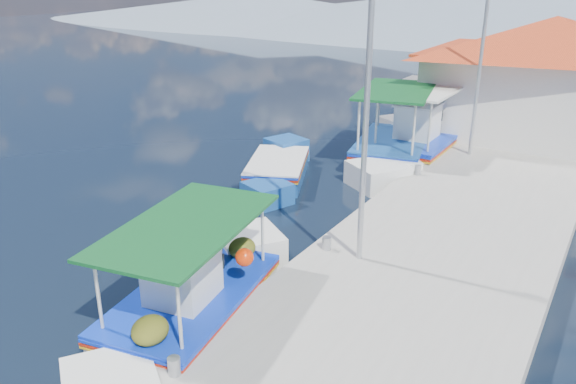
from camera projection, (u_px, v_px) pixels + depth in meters
The scene contains 10 objects.
ground at pixel (141, 263), 13.16m from camera, with size 160.00×160.00×0.00m, color black.
quay at pixel (467, 218), 14.96m from camera, with size 5.00×44.00×0.50m, color #9F9B95.
bollards at pixel (383, 198), 15.24m from camera, with size 0.20×17.20×0.30m.
main_caique at pixel (195, 299), 10.86m from camera, with size 2.80×6.84×2.29m.
caique_green_canopy at pixel (394, 149), 20.23m from camera, with size 3.33×7.55×2.89m.
caique_blue_hull at pixel (280, 171), 18.46m from camera, with size 3.22×5.32×1.04m.
caique_far at pixel (419, 142), 20.72m from camera, with size 2.44×8.17×2.86m.
harbor_building at pixel (548, 75), 21.06m from camera, with size 10.49×10.49×4.40m.
lamp_post_near at pixel (362, 106), 11.16m from camera, with size 1.21×0.14×6.00m.
lamp_post_far at pixel (478, 55), 18.32m from camera, with size 1.21×0.14×6.00m.
Camera 1 is at (9.03, -8.17, 6.26)m, focal length 35.28 mm.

